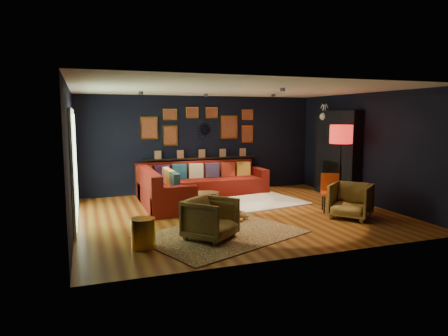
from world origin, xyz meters
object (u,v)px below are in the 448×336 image
object	(u,v)px
coffee_table	(204,196)
armchair_left	(211,217)
sectional	(188,186)
pouf	(167,200)
floor_lamp	(341,137)
orange_chair	(330,189)
dog	(220,212)
gold_stool	(143,233)
armchair_right	(351,199)

from	to	relation	value
coffee_table	armchair_left	size ratio (longest dim) A/B	1.05
sectional	pouf	xyz separation A→B (m)	(-0.69, -0.79, -0.14)
floor_lamp	sectional	bearing A→B (deg)	149.17
orange_chair	floor_lamp	bearing A→B (deg)	63.47
pouf	dog	bearing A→B (deg)	-63.94
gold_stool	floor_lamp	size ratio (longest dim) A/B	0.26
sectional	coffee_table	xyz separation A→B (m)	(0.05, -1.25, -0.01)
pouf	armchair_right	distance (m)	3.96
gold_stool	orange_chair	size ratio (longest dim) A/B	0.58
sectional	armchair_right	bearing A→B (deg)	-47.49
sectional	armchair_right	world-z (taller)	sectional
gold_stool	sectional	bearing A→B (deg)	64.85
sectional	armchair_left	distance (m)	3.33
coffee_table	floor_lamp	world-z (taller)	floor_lamp
gold_stool	orange_chair	xyz separation A→B (m)	(4.19, 1.13, 0.24)
orange_chair	dog	world-z (taller)	orange_chair
coffee_table	dog	distance (m)	1.06
gold_stool	orange_chair	distance (m)	4.35
coffee_table	armchair_left	distance (m)	2.10
armchair_left	dog	distance (m)	1.13
pouf	sectional	bearing A→B (deg)	49.11
coffee_table	floor_lamp	bearing A→B (deg)	-11.17
sectional	armchair_left	xyz separation A→B (m)	(-0.45, -3.29, 0.06)
sectional	gold_stool	xyz separation A→B (m)	(-1.59, -3.38, -0.08)
dog	sectional	bearing A→B (deg)	103.67
dog	orange_chair	bearing A→B (deg)	13.62
coffee_table	orange_chair	xyz separation A→B (m)	(2.56, -0.99, 0.17)
gold_stool	dog	world-z (taller)	gold_stool
gold_stool	orange_chair	world-z (taller)	orange_chair
dog	pouf	bearing A→B (deg)	128.38
coffee_table	armchair_right	size ratio (longest dim) A/B	1.03
pouf	orange_chair	size ratio (longest dim) A/B	0.58
floor_lamp	orange_chair	bearing A→B (deg)	-142.51
pouf	gold_stool	distance (m)	2.74
armchair_right	coffee_table	bearing A→B (deg)	-161.21
armchair_left	gold_stool	size ratio (longest dim) A/B	1.61
coffee_table	sectional	bearing A→B (deg)	92.06
orange_chair	sectional	bearing A→B (deg)	165.22
armchair_left	coffee_table	bearing A→B (deg)	35.57
pouf	armchair_right	size ratio (longest dim) A/B	0.61
gold_stool	armchair_right	bearing A→B (deg)	6.45
gold_stool	floor_lamp	xyz separation A→B (m)	(4.70, 1.52, 1.34)
coffee_table	floor_lamp	xyz separation A→B (m)	(3.07, -0.61, 1.26)
pouf	gold_stool	world-z (taller)	gold_stool
pouf	dog	world-z (taller)	dog
gold_stool	dog	xyz separation A→B (m)	(1.64, 1.07, -0.04)
gold_stool	floor_lamp	world-z (taller)	floor_lamp
armchair_left	floor_lamp	world-z (taller)	floor_lamp
coffee_table	gold_stool	distance (m)	2.68
sectional	orange_chair	distance (m)	3.45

